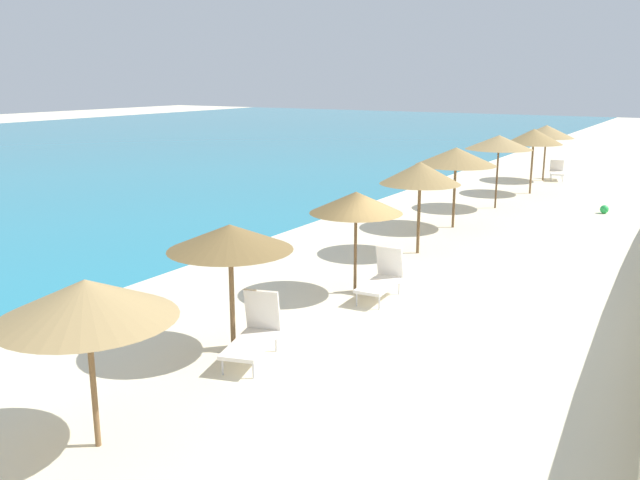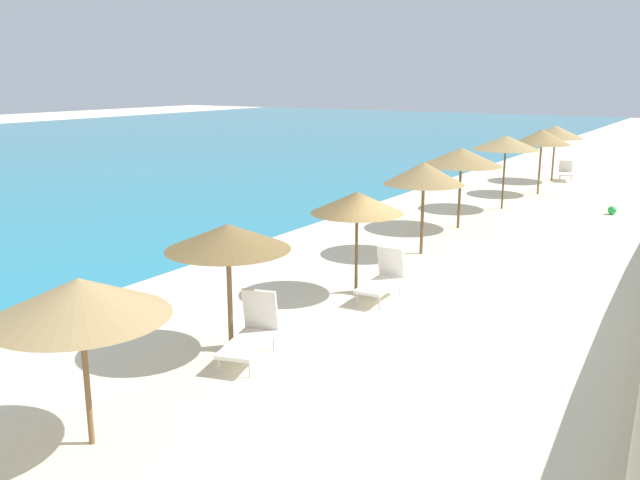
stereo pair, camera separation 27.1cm
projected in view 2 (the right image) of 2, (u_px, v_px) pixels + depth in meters
ground_plane at (413, 305)px, 15.26m from camera, size 160.00×160.00×0.00m
beach_umbrella_3 at (80, 298)px, 9.00m from camera, size 2.42×2.42×2.42m
beach_umbrella_4 at (228, 237)px, 12.22m from camera, size 2.29×2.29×2.43m
beach_umbrella_5 at (357, 203)px, 15.57m from camera, size 2.17×2.17×2.44m
beach_umbrella_6 at (424, 173)px, 19.14m from camera, size 2.31×2.31×2.66m
beach_umbrella_7 at (461, 157)px, 22.46m from camera, size 2.70×2.70×2.72m
beach_umbrella_8 at (506, 143)px, 25.77m from camera, size 2.54×2.54×2.84m
beach_umbrella_9 at (542, 137)px, 29.06m from camera, size 2.45×2.45×2.82m
beach_umbrella_10 at (555, 132)px, 32.76m from camera, size 2.63×2.63×2.71m
lounge_chair_0 at (566, 172)px, 33.45m from camera, size 1.39×0.93×0.96m
lounge_chair_1 at (383, 278)px, 15.62m from camera, size 1.53×0.73×1.14m
lounge_chair_3 at (252, 333)px, 12.30m from camera, size 1.62×1.05×1.18m
beach_ball at (612, 210)px, 25.21m from camera, size 0.31×0.31×0.31m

